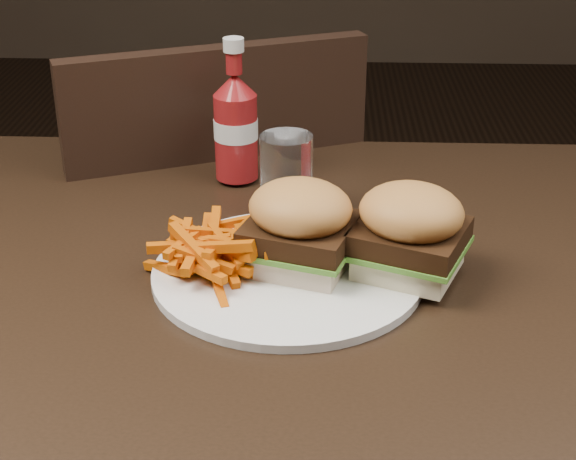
{
  "coord_description": "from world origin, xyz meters",
  "views": [
    {
      "loc": [
        0.13,
        -0.79,
        1.2
      ],
      "look_at": [
        0.1,
        0.01,
        0.8
      ],
      "focal_mm": 55.0,
      "sensor_mm": 36.0,
      "label": 1
    }
  ],
  "objects_px": {
    "plate": "(288,273)",
    "ketchup_bottle": "(236,137)",
    "dining_table": "(191,292)",
    "chair_far": "(193,288)",
    "tumbler": "(286,175)"
  },
  "relations": [
    {
      "from": "plate",
      "to": "ketchup_bottle",
      "type": "xyz_separation_m",
      "value": [
        -0.08,
        0.25,
        0.06
      ]
    },
    {
      "from": "plate",
      "to": "tumbler",
      "type": "distance_m",
      "value": 0.15
    },
    {
      "from": "ketchup_bottle",
      "to": "dining_table",
      "type": "bearing_deg",
      "value": -95.77
    },
    {
      "from": "ketchup_bottle",
      "to": "tumbler",
      "type": "bearing_deg",
      "value": -58.21
    },
    {
      "from": "dining_table",
      "to": "ketchup_bottle",
      "type": "bearing_deg",
      "value": 84.23
    },
    {
      "from": "plate",
      "to": "ketchup_bottle",
      "type": "height_order",
      "value": "ketchup_bottle"
    },
    {
      "from": "plate",
      "to": "ketchup_bottle",
      "type": "distance_m",
      "value": 0.27
    },
    {
      "from": "chair_far",
      "to": "tumbler",
      "type": "distance_m",
      "value": 0.56
    },
    {
      "from": "plate",
      "to": "tumbler",
      "type": "relative_size",
      "value": 2.92
    },
    {
      "from": "dining_table",
      "to": "plate",
      "type": "height_order",
      "value": "plate"
    },
    {
      "from": "chair_far",
      "to": "tumbler",
      "type": "height_order",
      "value": "tumbler"
    },
    {
      "from": "dining_table",
      "to": "tumbler",
      "type": "bearing_deg",
      "value": 56.5
    },
    {
      "from": "dining_table",
      "to": "chair_far",
      "type": "bearing_deg",
      "value": 99.2
    },
    {
      "from": "dining_table",
      "to": "ketchup_bottle",
      "type": "relative_size",
      "value": 10.96
    },
    {
      "from": "chair_far",
      "to": "ketchup_bottle",
      "type": "height_order",
      "value": "ketchup_bottle"
    }
  ]
}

